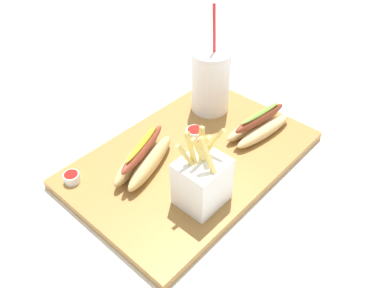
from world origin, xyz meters
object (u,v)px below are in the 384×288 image
object	(u,v)px
soda_cup	(211,81)
hot_dog_2	(259,125)
fries_basket	(202,181)
hot_dog_1	(143,158)
ketchup_cup_3	(202,147)
ketchup_cup_2	(72,177)
ketchup_cup_1	(195,132)

from	to	relation	value
soda_cup	hot_dog_2	xyz separation A→B (m)	(-0.00, -0.14, -0.05)
soda_cup	fries_basket	distance (m)	0.29
hot_dog_2	hot_dog_1	bearing A→B (deg)	156.07
ketchup_cup_3	hot_dog_1	bearing A→B (deg)	155.12
hot_dog_1	ketchup_cup_3	size ratio (longest dim) A/B	5.61
hot_dog_2	ketchup_cup_2	size ratio (longest dim) A/B	5.45
soda_cup	ketchup_cup_2	world-z (taller)	soda_cup
ketchup_cup_2	ketchup_cup_3	bearing A→B (deg)	-28.63
ketchup_cup_1	ketchup_cup_3	bearing A→B (deg)	-122.41
fries_basket	ketchup_cup_3	world-z (taller)	fries_basket
ketchup_cup_1	ketchup_cup_2	bearing A→B (deg)	162.35
hot_dog_1	ketchup_cup_1	distance (m)	0.14
soda_cup	ketchup_cup_3	distance (m)	0.17
hot_dog_1	ketchup_cup_2	world-z (taller)	hot_dog_1
fries_basket	ketchup_cup_1	world-z (taller)	fries_basket
ketchup_cup_1	ketchup_cup_2	size ratio (longest dim) A/B	1.19
fries_basket	ketchup_cup_1	distance (m)	0.19
hot_dog_2	ketchup_cup_1	bearing A→B (deg)	135.33
hot_dog_2	soda_cup	bearing A→B (deg)	89.26
hot_dog_1	ketchup_cup_3	xyz separation A→B (m)	(0.11, -0.05, -0.01)
soda_cup	ketchup_cup_2	size ratio (longest dim) A/B	8.07
fries_basket	ketchup_cup_1	size ratio (longest dim) A/B	4.28
fries_basket	hot_dog_1	bearing A→B (deg)	94.65
hot_dog_1	ketchup_cup_3	bearing A→B (deg)	-24.88
fries_basket	hot_dog_2	distance (m)	0.23
fries_basket	ketchup_cup_3	xyz separation A→B (m)	(0.10, 0.09, -0.04)
hot_dog_2	ketchup_cup_1	world-z (taller)	hot_dog_2
ketchup_cup_1	fries_basket	bearing A→B (deg)	-134.35
ketchup_cup_2	hot_dog_1	bearing A→B (deg)	-31.97
ketchup_cup_2	fries_basket	bearing A→B (deg)	-58.83
hot_dog_2	ketchup_cup_3	world-z (taller)	hot_dog_2
ketchup_cup_2	ketchup_cup_3	world-z (taller)	ketchup_cup_3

